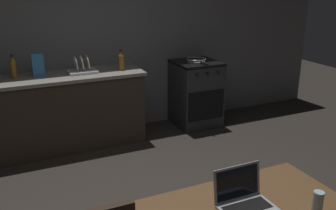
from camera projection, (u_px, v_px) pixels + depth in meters
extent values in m
cube|color=slate|center=(118.00, 30.00, 4.94)|extent=(6.40, 0.10, 2.71)
cube|color=#382D23|center=(55.00, 114.00, 4.55)|extent=(2.10, 0.60, 0.88)
cube|color=gray|center=(52.00, 77.00, 4.41)|extent=(2.16, 0.64, 0.04)
cube|color=#2D2D30|center=(196.00, 94.00, 5.32)|extent=(0.60, 0.60, 0.88)
cube|color=black|center=(196.00, 63.00, 5.17)|extent=(0.60, 0.60, 0.04)
cube|color=black|center=(206.00, 106.00, 5.08)|extent=(0.54, 0.01, 0.40)
cylinder|color=black|center=(197.00, 75.00, 4.86)|extent=(0.04, 0.02, 0.04)
cylinder|color=black|center=(208.00, 73.00, 4.93)|extent=(0.04, 0.02, 0.04)
cylinder|color=black|center=(218.00, 72.00, 4.99)|extent=(0.04, 0.02, 0.04)
cube|color=#99999E|center=(249.00, 210.00, 2.15)|extent=(0.32, 0.22, 0.02)
cube|color=black|center=(248.00, 207.00, 2.16)|extent=(0.28, 0.12, 0.00)
cube|color=#99999E|center=(238.00, 182.00, 2.22)|extent=(0.32, 0.04, 0.21)
cube|color=black|center=(238.00, 183.00, 2.22)|extent=(0.29, 0.03, 0.18)
cylinder|color=#8C601E|center=(121.00, 63.00, 4.66)|extent=(0.08, 0.08, 0.18)
cone|color=#8C601E|center=(121.00, 53.00, 4.63)|extent=(0.08, 0.08, 0.06)
cylinder|color=black|center=(121.00, 50.00, 4.61)|extent=(0.03, 0.03, 0.02)
cylinder|color=gray|center=(196.00, 61.00, 5.14)|extent=(0.26, 0.26, 0.01)
torus|color=gray|center=(196.00, 59.00, 5.13)|extent=(0.27, 0.27, 0.02)
cylinder|color=black|center=(204.00, 63.00, 4.95)|extent=(0.02, 0.18, 0.02)
cylinder|color=#99B7C6|center=(318.00, 202.00, 2.13)|extent=(0.06, 0.06, 0.13)
cube|color=#3372B2|center=(38.00, 65.00, 4.32)|extent=(0.13, 0.05, 0.27)
cube|color=silver|center=(82.00, 71.00, 4.54)|extent=(0.34, 0.26, 0.03)
cylinder|color=beige|center=(76.00, 63.00, 4.48)|extent=(0.04, 0.18, 0.18)
cylinder|color=beige|center=(82.00, 63.00, 4.50)|extent=(0.04, 0.18, 0.18)
cylinder|color=beige|center=(87.00, 62.00, 4.53)|extent=(0.04, 0.18, 0.18)
cylinder|color=#8C601E|center=(14.00, 70.00, 4.28)|extent=(0.07, 0.07, 0.19)
cone|color=#8C601E|center=(12.00, 59.00, 4.24)|extent=(0.07, 0.07, 0.06)
cylinder|color=black|center=(12.00, 56.00, 4.23)|extent=(0.03, 0.03, 0.02)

